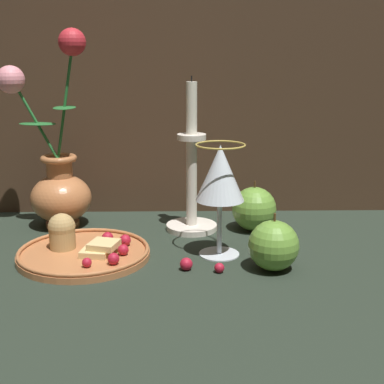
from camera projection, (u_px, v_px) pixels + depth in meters
The scene contains 10 objects.
ground_plane at pixel (159, 257), 0.86m from camera, with size 2.40×2.40×0.00m, color #232D23.
vase at pixel (58, 175), 0.99m from camera, with size 0.16×0.11×0.36m.
plate_with_pastries at pixel (82, 250), 0.85m from camera, with size 0.21×0.21×0.07m.
wine_glass at pixel (220, 177), 0.84m from camera, with size 0.08×0.08×0.18m.
candlestick at pixel (192, 184), 0.97m from camera, with size 0.09×0.09×0.28m.
apple_beside_vase at pixel (254, 209), 0.98m from camera, with size 0.08×0.08×0.09m.
apple_near_glass at pixel (274, 245), 0.80m from camera, with size 0.08×0.08×0.09m.
berry_near_plate at pixel (257, 251), 0.86m from camera, with size 0.02×0.02×0.02m, color #AD192D.
berry_front_center at pixel (186, 264), 0.80m from camera, with size 0.02×0.02×0.02m, color #AD192D.
berry_by_glass_stem at pixel (219, 268), 0.80m from camera, with size 0.02×0.02×0.02m, color #AD192D.
Camera 1 is at (0.04, -0.81, 0.32)m, focal length 50.00 mm.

